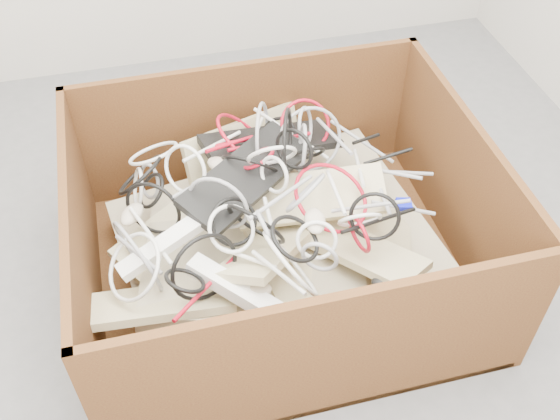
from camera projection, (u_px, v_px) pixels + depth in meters
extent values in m
plane|color=#59595C|center=(265.00, 296.00, 2.17)|extent=(3.00, 3.00, 0.00)
cube|color=#3C1C0F|center=(281.00, 273.00, 2.22)|extent=(1.23, 1.03, 0.03)
cube|color=#3C1C0F|center=(248.00, 125.00, 2.38)|extent=(1.23, 0.02, 0.53)
cube|color=#3C1C0F|center=(329.00, 358.00, 1.70)|extent=(1.23, 0.03, 0.53)
cube|color=#3C1C0F|center=(460.00, 190.00, 2.15)|extent=(0.02, 0.98, 0.53)
cube|color=#3C1C0F|center=(84.00, 259.00, 1.94)|extent=(0.02, 0.98, 0.53)
cube|color=tan|center=(280.00, 255.00, 2.18)|extent=(1.08, 0.94, 0.20)
cube|color=tan|center=(254.00, 261.00, 2.06)|extent=(0.78, 0.70, 0.21)
cube|color=#BFB386|center=(181.00, 226.00, 2.10)|extent=(0.47, 0.40, 0.08)
cube|color=#BFB386|center=(342.00, 220.00, 2.13)|extent=(0.48, 0.34, 0.16)
cube|color=#BFB386|center=(289.00, 273.00, 1.98)|extent=(0.21, 0.48, 0.07)
cube|color=#BFB386|center=(152.00, 304.00, 1.85)|extent=(0.47, 0.18, 0.10)
cube|color=#BFB386|center=(353.00, 247.00, 2.00)|extent=(0.40, 0.47, 0.13)
cube|color=#BFB386|center=(244.00, 144.00, 2.26)|extent=(0.44, 0.27, 0.20)
cube|color=#BFB386|center=(272.00, 247.00, 1.95)|extent=(0.41, 0.43, 0.24)
cube|color=#BFB386|center=(311.00, 197.00, 2.04)|extent=(0.48, 0.23, 0.13)
cube|color=black|center=(271.00, 141.00, 2.17)|extent=(0.48, 0.24, 0.12)
cube|color=black|center=(246.00, 176.00, 1.97)|extent=(0.46, 0.42, 0.07)
ellipsoid|color=#B8AA94|center=(132.00, 214.00, 1.96)|extent=(0.10, 0.11, 0.04)
ellipsoid|color=#B8AA94|center=(325.00, 138.00, 2.24)|extent=(0.10, 0.11, 0.04)
ellipsoid|color=#B8AA94|center=(254.00, 291.00, 1.78)|extent=(0.10, 0.06, 0.04)
ellipsoid|color=#B8AA94|center=(315.00, 221.00, 1.79)|extent=(0.07, 0.11, 0.04)
ellipsoid|color=#B8AA94|center=(221.00, 165.00, 2.01)|extent=(0.11, 0.11, 0.04)
ellipsoid|color=black|center=(388.00, 281.00, 1.88)|extent=(0.10, 0.07, 0.04)
cube|color=white|center=(161.00, 247.00, 1.84)|extent=(0.27, 0.14, 0.11)
cube|color=white|center=(235.00, 289.00, 1.78)|extent=(0.25, 0.24, 0.10)
cube|color=#0C15BF|center=(404.00, 204.00, 1.97)|extent=(0.05, 0.05, 0.03)
torus|color=#AC0C1F|center=(258.00, 158.00, 1.99)|extent=(0.13, 0.11, 0.09)
torus|color=black|center=(294.00, 149.00, 1.93)|extent=(0.10, 0.14, 0.15)
torus|color=silver|center=(232.00, 229.00, 1.81)|extent=(0.18, 0.17, 0.10)
torus|color=gray|center=(267.00, 230.00, 1.77)|extent=(0.07, 0.17, 0.17)
torus|color=silver|center=(290.00, 263.00, 1.76)|extent=(0.17, 0.25, 0.21)
torus|color=gray|center=(310.00, 140.00, 2.13)|extent=(0.30, 0.14, 0.28)
torus|color=silver|center=(153.00, 153.00, 2.09)|extent=(0.23, 0.21, 0.12)
torus|color=#AC0C1F|center=(359.00, 233.00, 1.88)|extent=(0.04, 0.17, 0.17)
torus|color=black|center=(250.00, 165.00, 2.02)|extent=(0.24, 0.20, 0.18)
torus|color=gray|center=(218.00, 204.00, 1.88)|extent=(0.23, 0.16, 0.27)
torus|color=black|center=(234.00, 222.00, 1.84)|extent=(0.18, 0.15, 0.12)
torus|color=black|center=(287.00, 142.00, 1.97)|extent=(0.10, 0.24, 0.25)
torus|color=black|center=(140.00, 175.00, 2.03)|extent=(0.21, 0.19, 0.16)
torus|color=#AC0C1F|center=(305.00, 125.00, 2.16)|extent=(0.20, 0.15, 0.15)
torus|color=silver|center=(134.00, 267.00, 1.81)|extent=(0.17, 0.22, 0.18)
torus|color=silver|center=(274.00, 175.00, 1.93)|extent=(0.09, 0.15, 0.16)
torus|color=silver|center=(185.00, 170.00, 1.96)|extent=(0.14, 0.18, 0.20)
torus|color=gray|center=(320.00, 257.00, 1.73)|extent=(0.13, 0.09, 0.14)
torus|color=gray|center=(305.00, 126.00, 2.11)|extent=(0.10, 0.17, 0.18)
torus|color=black|center=(256.00, 224.00, 1.82)|extent=(0.21, 0.17, 0.23)
torus|color=gray|center=(138.00, 257.00, 1.88)|extent=(0.15, 0.24, 0.27)
torus|color=black|center=(151.00, 191.00, 2.02)|extent=(0.13, 0.17, 0.12)
torus|color=gray|center=(149.00, 181.00, 2.09)|extent=(0.09, 0.16, 0.15)
torus|color=silver|center=(272.00, 156.00, 1.93)|extent=(0.16, 0.09, 0.14)
torus|color=gray|center=(305.00, 193.00, 1.84)|extent=(0.18, 0.13, 0.18)
torus|color=black|center=(375.00, 217.00, 1.84)|extent=(0.18, 0.12, 0.19)
torus|color=black|center=(205.00, 268.00, 1.79)|extent=(0.27, 0.13, 0.28)
torus|color=black|center=(295.00, 239.00, 1.73)|extent=(0.15, 0.16, 0.11)
torus|color=black|center=(306.00, 154.00, 2.08)|extent=(0.17, 0.11, 0.15)
torus|color=black|center=(278.00, 137.00, 2.16)|extent=(0.13, 0.15, 0.14)
torus|color=silver|center=(360.00, 220.00, 1.87)|extent=(0.16, 0.09, 0.14)
torus|color=silver|center=(317.00, 240.00, 1.77)|extent=(0.15, 0.08, 0.15)
torus|color=gray|center=(302.00, 149.00, 2.01)|extent=(0.07, 0.21, 0.21)
torus|color=black|center=(153.00, 209.00, 1.97)|extent=(0.17, 0.14, 0.19)
torus|color=silver|center=(138.00, 188.00, 2.06)|extent=(0.06, 0.19, 0.18)
torus|color=black|center=(185.00, 281.00, 1.74)|extent=(0.12, 0.13, 0.09)
torus|color=#AC0C1F|center=(244.00, 139.00, 2.14)|extent=(0.25, 0.33, 0.23)
torus|color=#AC0C1F|center=(331.00, 197.00, 1.92)|extent=(0.32, 0.32, 0.12)
torus|color=gray|center=(263.00, 137.00, 2.10)|extent=(0.10, 0.23, 0.23)
cylinder|color=silver|center=(278.00, 272.00, 1.72)|extent=(0.11, 0.20, 0.05)
cylinder|color=#AC0C1F|center=(251.00, 139.00, 2.09)|extent=(0.27, 0.02, 0.03)
cylinder|color=gray|center=(194.00, 186.00, 1.96)|extent=(0.16, 0.09, 0.02)
cylinder|color=silver|center=(336.00, 192.00, 1.93)|extent=(0.03, 0.21, 0.03)
cylinder|color=gray|center=(395.00, 172.00, 2.11)|extent=(0.26, 0.05, 0.05)
cylinder|color=silver|center=(212.00, 146.00, 2.07)|extent=(0.21, 0.13, 0.03)
cylinder|color=gray|center=(403.00, 208.00, 1.98)|extent=(0.19, 0.07, 0.06)
cylinder|color=black|center=(388.00, 156.00, 2.16)|extent=(0.17, 0.02, 0.05)
cylinder|color=gray|center=(334.00, 136.00, 2.08)|extent=(0.05, 0.25, 0.06)
cylinder|color=silver|center=(271.00, 222.00, 1.83)|extent=(0.04, 0.24, 0.06)
cylinder|color=gray|center=(362.00, 141.00, 2.22)|extent=(0.18, 0.18, 0.09)
cylinder|color=#AC0C1F|center=(230.00, 144.00, 2.04)|extent=(0.17, 0.10, 0.06)
cylinder|color=silver|center=(247.00, 257.00, 1.81)|extent=(0.15, 0.13, 0.02)
cylinder|color=silver|center=(326.00, 130.00, 2.29)|extent=(0.03, 0.19, 0.08)
cylinder|color=silver|center=(150.00, 235.00, 1.87)|extent=(0.10, 0.24, 0.02)
cylinder|color=#AC0C1F|center=(206.00, 287.00, 1.76)|extent=(0.21, 0.23, 0.07)
cylinder|color=gray|center=(371.00, 206.00, 1.91)|extent=(0.22, 0.07, 0.06)
cylinder|color=#AC0C1F|center=(270.00, 142.00, 2.08)|extent=(0.29, 0.08, 0.06)
cylinder|color=gray|center=(394.00, 173.00, 2.05)|extent=(0.14, 0.13, 0.05)
cylinder|color=silver|center=(253.00, 139.00, 2.18)|extent=(0.11, 0.18, 0.05)
cylinder|color=black|center=(366.00, 139.00, 2.16)|extent=(0.12, 0.06, 0.04)
cylinder|color=silver|center=(291.00, 133.00, 2.15)|extent=(0.21, 0.21, 0.10)
cylinder|color=black|center=(379.00, 220.00, 1.89)|extent=(0.26, 0.10, 0.07)
cylinder|color=silver|center=(359.00, 167.00, 2.07)|extent=(0.08, 0.27, 0.11)
cylinder|color=gray|center=(139.00, 254.00, 1.82)|extent=(0.12, 0.17, 0.02)
cylinder|color=gray|center=(198.00, 210.00, 1.93)|extent=(0.11, 0.10, 0.06)
cylinder|color=gray|center=(281.00, 197.00, 1.82)|extent=(0.23, 0.17, 0.05)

